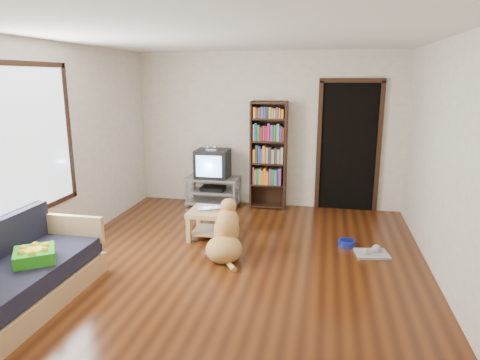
% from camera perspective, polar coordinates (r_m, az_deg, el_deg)
% --- Properties ---
extents(ground, '(5.00, 5.00, 0.00)m').
position_cam_1_polar(ground, '(5.26, -0.42, -10.91)').
color(ground, '#51250E').
rests_on(ground, ground).
extents(ceiling, '(5.00, 5.00, 0.00)m').
position_cam_1_polar(ceiling, '(4.81, -0.47, 18.59)').
color(ceiling, white).
rests_on(ceiling, ground).
extents(wall_back, '(4.50, 0.00, 4.50)m').
position_cam_1_polar(wall_back, '(7.31, 3.66, 6.61)').
color(wall_back, silver).
rests_on(wall_back, ground).
extents(wall_front, '(4.50, 0.00, 4.50)m').
position_cam_1_polar(wall_front, '(2.56, -12.27, -6.83)').
color(wall_front, silver).
rests_on(wall_front, ground).
extents(wall_left, '(0.00, 5.00, 5.00)m').
position_cam_1_polar(wall_left, '(5.77, -22.93, 3.72)').
color(wall_left, silver).
rests_on(wall_left, ground).
extents(wall_right, '(0.00, 5.00, 5.00)m').
position_cam_1_polar(wall_right, '(4.93, 26.10, 1.90)').
color(wall_right, silver).
rests_on(wall_right, ground).
extents(green_cushion, '(0.51, 0.51, 0.12)m').
position_cam_1_polar(green_cushion, '(4.69, -25.71, -9.06)').
color(green_cushion, '#36981C').
rests_on(green_cushion, sofa).
extents(laptop, '(0.40, 0.35, 0.03)m').
position_cam_1_polar(laptop, '(5.88, -4.13, -3.96)').
color(laptop, silver).
rests_on(laptop, coffee_table).
extents(dog_bowl, '(0.22, 0.22, 0.08)m').
position_cam_1_polar(dog_bowl, '(5.89, 14.04, -8.14)').
color(dog_bowl, '#16239A').
rests_on(dog_bowl, ground).
extents(grey_rag, '(0.45, 0.38, 0.03)m').
position_cam_1_polar(grey_rag, '(5.70, 17.17, -9.40)').
color(grey_rag, '#9B9B9B').
rests_on(grey_rag, ground).
extents(window, '(0.03, 1.46, 1.70)m').
position_cam_1_polar(window, '(5.33, -25.99, 4.88)').
color(window, white).
rests_on(window, wall_left).
extents(doorway, '(1.03, 0.05, 2.19)m').
position_cam_1_polar(doorway, '(7.25, 14.28, 4.73)').
color(doorway, black).
rests_on(doorway, wall_back).
extents(tv_stand, '(0.90, 0.45, 0.50)m').
position_cam_1_polar(tv_stand, '(7.44, -3.61, -1.35)').
color(tv_stand, '#99999E').
rests_on(tv_stand, ground).
extents(crt_tv, '(0.55, 0.52, 0.58)m').
position_cam_1_polar(crt_tv, '(7.35, -3.62, 2.26)').
color(crt_tv, black).
rests_on(crt_tv, tv_stand).
extents(bookshelf, '(0.60, 0.30, 1.80)m').
position_cam_1_polar(bookshelf, '(7.19, 3.85, 4.08)').
color(bookshelf, black).
rests_on(bookshelf, ground).
extents(sofa, '(0.80, 1.80, 0.80)m').
position_cam_1_polar(sofa, '(4.78, -27.37, -11.72)').
color(sofa, tan).
rests_on(sofa, ground).
extents(coffee_table, '(0.55, 0.55, 0.40)m').
position_cam_1_polar(coffee_table, '(5.95, -4.03, -5.10)').
color(coffee_table, tan).
rests_on(coffee_table, ground).
extents(dog, '(0.47, 0.86, 0.72)m').
position_cam_1_polar(dog, '(5.34, -1.89, -7.46)').
color(dog, '#C2834A').
rests_on(dog, ground).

